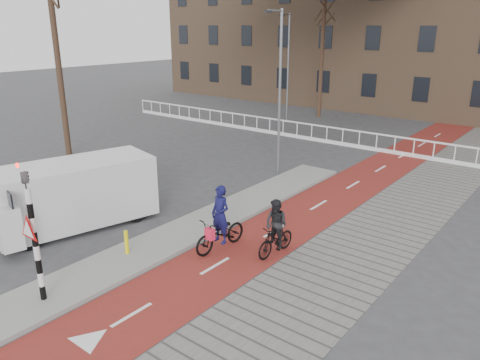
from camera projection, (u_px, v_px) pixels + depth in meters
The scene contains 15 objects.
ground at pixel (125, 278), 12.69m from camera, with size 120.00×120.00×0.00m, color #38383A.
bike_lane at pixel (342, 191), 19.27m from camera, with size 2.50×60.00×0.01m, color maroon.
sidewalk at pixel (410, 207), 17.63m from camera, with size 3.00×60.00×0.01m, color slate.
curb_island at pixel (205, 223), 16.06m from camera, with size 1.80×16.00×0.12m, color gray.
traffic_signal at pixel (32, 229), 10.90m from camera, with size 0.80×0.80×3.68m.
bollard at pixel (127, 242), 13.67m from camera, with size 0.12×0.12×0.72m, color yellow.
cyclist_near at pixel (220, 229), 14.08m from camera, with size 0.86×2.01×2.03m.
cyclist_far at pixel (276, 232), 13.75m from camera, with size 0.76×1.60×1.72m.
van at pixel (74, 193), 15.61m from camera, with size 3.29×5.52×2.22m.
railing at pixel (297, 133), 28.20m from camera, with size 28.00×0.10×0.99m.
townhouse_row at pixel (426, 7), 35.85m from camera, with size 46.00×10.00×15.90m.
tree_left at pixel (58, 59), 23.16m from camera, with size 0.30×0.30×9.77m, color #312016.
tree_mid at pixel (322, 59), 33.51m from camera, with size 0.29×0.29×8.33m, color #312016.
streetlight_near at pixel (280, 96), 20.33m from camera, with size 0.12×0.12×7.17m, color slate.
streetlight_left at pixel (288, 69), 32.11m from camera, with size 0.12×0.12×7.25m, color slate.
Camera 1 is at (9.37, -6.87, 6.53)m, focal length 35.00 mm.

